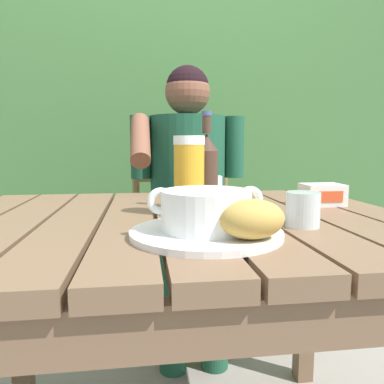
{
  "coord_description": "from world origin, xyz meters",
  "views": [
    {
      "loc": [
        -0.09,
        -0.86,
        0.9
      ],
      "look_at": [
        0.01,
        -0.1,
        0.8
      ],
      "focal_mm": 34.34,
      "sensor_mm": 36.0,
      "label": 1
    }
  ],
  "objects_px": {
    "water_glass_small": "(303,209)",
    "bread_roll": "(252,219)",
    "chair_near_diner": "(184,235)",
    "serving_plate": "(206,233)",
    "beer_glass": "(189,176)",
    "table_knife": "(257,220)",
    "beer_bottle": "(206,170)",
    "butter_tub": "(322,195)",
    "diner_bowl": "(202,186)",
    "person_eating": "(188,187)",
    "soup_bowl": "(206,209)"
  },
  "relations": [
    {
      "from": "chair_near_diner",
      "to": "beer_glass",
      "type": "xyz_separation_m",
      "value": [
        -0.08,
        -0.86,
        0.36
      ]
    },
    {
      "from": "butter_tub",
      "to": "person_eating",
      "type": "bearing_deg",
      "value": 118.25
    },
    {
      "from": "beer_glass",
      "to": "butter_tub",
      "type": "xyz_separation_m",
      "value": [
        0.39,
        0.1,
        -0.07
      ]
    },
    {
      "from": "water_glass_small",
      "to": "table_knife",
      "type": "xyz_separation_m",
      "value": [
        -0.08,
        0.06,
        -0.03
      ]
    },
    {
      "from": "serving_plate",
      "to": "diner_bowl",
      "type": "xyz_separation_m",
      "value": [
        0.08,
        0.53,
        0.03
      ]
    },
    {
      "from": "water_glass_small",
      "to": "person_eating",
      "type": "bearing_deg",
      "value": 99.4
    },
    {
      "from": "chair_near_diner",
      "to": "water_glass_small",
      "type": "distance_m",
      "value": 1.07
    },
    {
      "from": "person_eating",
      "to": "beer_bottle",
      "type": "xyz_separation_m",
      "value": [
        -0.03,
        -0.59,
        0.11
      ]
    },
    {
      "from": "soup_bowl",
      "to": "diner_bowl",
      "type": "bearing_deg",
      "value": 81.62
    },
    {
      "from": "chair_near_diner",
      "to": "butter_tub",
      "type": "distance_m",
      "value": 0.88
    },
    {
      "from": "person_eating",
      "to": "table_knife",
      "type": "relative_size",
      "value": 8.23
    },
    {
      "from": "chair_near_diner",
      "to": "butter_tub",
      "type": "height_order",
      "value": "chair_near_diner"
    },
    {
      "from": "serving_plate",
      "to": "bread_roll",
      "type": "bearing_deg",
      "value": -49.4
    },
    {
      "from": "water_glass_small",
      "to": "bread_roll",
      "type": "bearing_deg",
      "value": -139.6
    },
    {
      "from": "bread_roll",
      "to": "serving_plate",
      "type": "bearing_deg",
      "value": 130.6
    },
    {
      "from": "beer_glass",
      "to": "butter_tub",
      "type": "relative_size",
      "value": 1.73
    },
    {
      "from": "soup_bowl",
      "to": "butter_tub",
      "type": "xyz_separation_m",
      "value": [
        0.38,
        0.3,
        -0.02
      ]
    },
    {
      "from": "beer_glass",
      "to": "beer_bottle",
      "type": "bearing_deg",
      "value": 54.92
    },
    {
      "from": "person_eating",
      "to": "diner_bowl",
      "type": "distance_m",
      "value": 0.34
    },
    {
      "from": "person_eating",
      "to": "butter_tub",
      "type": "bearing_deg",
      "value": -61.75
    },
    {
      "from": "butter_tub",
      "to": "diner_bowl",
      "type": "distance_m",
      "value": 0.38
    },
    {
      "from": "beer_bottle",
      "to": "water_glass_small",
      "type": "relative_size",
      "value": 3.51
    },
    {
      "from": "chair_near_diner",
      "to": "butter_tub",
      "type": "bearing_deg",
      "value": -68.37
    },
    {
      "from": "serving_plate",
      "to": "water_glass_small",
      "type": "relative_size",
      "value": 3.94
    },
    {
      "from": "soup_bowl",
      "to": "butter_tub",
      "type": "relative_size",
      "value": 1.98
    },
    {
      "from": "person_eating",
      "to": "water_glass_small",
      "type": "distance_m",
      "value": 0.83
    },
    {
      "from": "table_knife",
      "to": "diner_bowl",
      "type": "xyz_separation_m",
      "value": [
        -0.05,
        0.43,
        0.03
      ]
    },
    {
      "from": "chair_near_diner",
      "to": "beer_bottle",
      "type": "distance_m",
      "value": 0.87
    },
    {
      "from": "beer_glass",
      "to": "chair_near_diner",
      "type": "bearing_deg",
      "value": 84.41
    },
    {
      "from": "water_glass_small",
      "to": "table_knife",
      "type": "height_order",
      "value": "water_glass_small"
    },
    {
      "from": "bread_roll",
      "to": "beer_glass",
      "type": "distance_m",
      "value": 0.29
    },
    {
      "from": "water_glass_small",
      "to": "butter_tub",
      "type": "xyz_separation_m",
      "value": [
        0.17,
        0.25,
        -0.01
      ]
    },
    {
      "from": "beer_bottle",
      "to": "diner_bowl",
      "type": "distance_m",
      "value": 0.26
    },
    {
      "from": "serving_plate",
      "to": "beer_glass",
      "type": "bearing_deg",
      "value": 91.65
    },
    {
      "from": "soup_bowl",
      "to": "table_knife",
      "type": "relative_size",
      "value": 1.46
    },
    {
      "from": "beer_glass",
      "to": "water_glass_small",
      "type": "bearing_deg",
      "value": -35.27
    },
    {
      "from": "chair_near_diner",
      "to": "serving_plate",
      "type": "bearing_deg",
      "value": -94.21
    },
    {
      "from": "butter_tub",
      "to": "table_knife",
      "type": "height_order",
      "value": "butter_tub"
    },
    {
      "from": "beer_glass",
      "to": "table_knife",
      "type": "xyz_separation_m",
      "value": [
        0.14,
        -0.1,
        -0.09
      ]
    },
    {
      "from": "bread_roll",
      "to": "butter_tub",
      "type": "distance_m",
      "value": 0.49
    },
    {
      "from": "soup_bowl",
      "to": "table_knife",
      "type": "xyz_separation_m",
      "value": [
        0.13,
        0.11,
        -0.05
      ]
    },
    {
      "from": "butter_tub",
      "to": "diner_bowl",
      "type": "bearing_deg",
      "value": 142.45
    },
    {
      "from": "water_glass_small",
      "to": "table_knife",
      "type": "bearing_deg",
      "value": 144.06
    },
    {
      "from": "beer_bottle",
      "to": "water_glass_small",
      "type": "xyz_separation_m",
      "value": [
        0.16,
        -0.23,
        -0.07
      ]
    },
    {
      "from": "beer_bottle",
      "to": "table_knife",
      "type": "distance_m",
      "value": 0.22
    },
    {
      "from": "person_eating",
      "to": "soup_bowl",
      "type": "height_order",
      "value": "person_eating"
    },
    {
      "from": "bread_roll",
      "to": "table_knife",
      "type": "bearing_deg",
      "value": 69.65
    },
    {
      "from": "diner_bowl",
      "to": "butter_tub",
      "type": "bearing_deg",
      "value": -37.55
    },
    {
      "from": "chair_near_diner",
      "to": "serving_plate",
      "type": "height_order",
      "value": "chair_near_diner"
    },
    {
      "from": "bread_roll",
      "to": "butter_tub",
      "type": "xyz_separation_m",
      "value": [
        0.32,
        0.38,
        -0.02
      ]
    }
  ]
}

